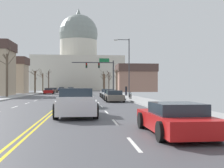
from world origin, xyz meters
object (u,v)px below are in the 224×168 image
Objects in this scene: signal_gantry at (102,69)px; sedan_near_06 at (175,119)px; sedan_near_01 at (107,93)px; sedan_near_02 at (110,95)px; sedan_oncoming_01 at (54,90)px; sedan_oncoming_03 at (62,89)px; pickup_truck_near_05 at (76,103)px; street_lamp_right at (127,63)px; bicycle_parked at (130,96)px; sedan_near_04 at (82,100)px; sedan_near_00 at (82,92)px; pedestrian_00 at (126,90)px; sedan_oncoming_00 at (49,91)px; sedan_near_03 at (114,96)px; sedan_oncoming_02 at (71,89)px.

signal_gantry is 1.68× the size of sedan_near_06.
sedan_near_02 is at bearing -90.60° from sedan_near_01.
sedan_oncoming_01 is 26.96m from sedan_oncoming_03.
pickup_truck_near_05 is 56.34m from sedan_oncoming_01.
street_lamp_right is at bearing -53.57° from sedan_near_01.
sedan_near_04 is at bearing -117.89° from bicycle_parked.
pedestrian_00 is at bearing -29.32° from sedan_near_00.
signal_gantry reaches higher than sedan_oncoming_00.
sedan_oncoming_02 is at bearing 97.29° from sedan_near_03.
sedan_near_01 is 32.73m from sedan_near_06.
sedan_near_03 is (-0.11, -23.71, -4.34)m from signal_gantry.
street_lamp_right is at bearing -60.42° from sedan_oncoming_00.
sedan_near_01 is at bearing -135.16° from pedestrian_00.
sedan_near_06 is 2.83× the size of pedestrian_00.
sedan_oncoming_00 is at bearing 112.41° from sedan_near_02.
pedestrian_00 reaches higher than sedan_near_03.
sedan_oncoming_00 is 1.00× the size of sedan_oncoming_01.
street_lamp_right reaches higher than pickup_truck_near_05.
pickup_truck_near_05 is 3.00× the size of bicycle_parked.
street_lamp_right reaches higher than sedan_oncoming_00.
sedan_oncoming_03 is at bearing 101.27° from bicycle_parked.
signal_gantry is 44.94m from sedan_near_06.
signal_gantry is at bearing 89.90° from sedan_near_02.
sedan_near_02 is 13.62m from sedan_near_04.
sedan_oncoming_00 is (-10.66, 25.85, 0.01)m from sedan_near_02.
pickup_truck_near_05 is 1.24× the size of sedan_oncoming_03.
sedan_near_00 is 8.06m from pedestrian_00.
pedestrian_00 reaches higher than bicycle_parked.
sedan_oncoming_03 is 55.35m from pedestrian_00.
sedan_near_02 is 26.79m from sedan_near_06.
sedan_near_03 is 2.58× the size of pedestrian_00.
sedan_near_02 is 0.87× the size of pickup_truck_near_05.
street_lamp_right is 1.71× the size of sedan_oncoming_00.
sedan_oncoming_00 is at bearing -89.90° from sedan_oncoming_01.
sedan_oncoming_00 is at bearing 130.39° from pedestrian_00.
pedestrian_00 is at bearing 69.73° from sedan_near_02.
sedan_oncoming_01 is at bearing 90.10° from sedan_oncoming_00.
sedan_near_04 is at bearing -114.64° from sedan_near_03.
sedan_near_06 is (-0.14, -32.73, -0.04)m from sedan_near_01.
street_lamp_right reaches higher than sedan_oncoming_02.
pickup_truck_near_05 is at bearing -98.37° from sedan_near_01.
sedan_near_02 is (-0.03, -17.93, -4.35)m from signal_gantry.
signal_gantry is at bearing -77.17° from sedan_oncoming_02.
sedan_near_00 is at bearing -81.72° from sedan_oncoming_03.
sedan_near_04 is 39.68m from sedan_oncoming_00.
sedan_near_02 is at bearing -80.24° from sedan_oncoming_03.
sedan_oncoming_02 reaches higher than sedan_oncoming_01.
street_lamp_right is 6.64m from bicycle_parked.
sedan_oncoming_00 is at bearing -89.79° from sedan_oncoming_03.
bicycle_parked is (2.28, 3.33, -0.08)m from sedan_near_03.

